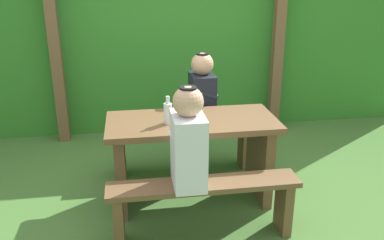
# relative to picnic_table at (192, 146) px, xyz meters

# --- Properties ---
(ground_plane) EXTENTS (12.00, 12.00, 0.00)m
(ground_plane) POSITION_rel_picnic_table_xyz_m (0.00, 0.00, -0.51)
(ground_plane) COLOR #437031
(hedge_backdrop) EXTENTS (6.40, 0.63, 2.22)m
(hedge_backdrop) POSITION_rel_picnic_table_xyz_m (0.00, 2.03, 0.60)
(hedge_backdrop) COLOR #307C27
(hedge_backdrop) RESTS_ON ground_plane
(pergola_post_left) EXTENTS (0.12, 0.12, 1.92)m
(pergola_post_left) POSITION_rel_picnic_table_xyz_m (-1.28, 1.55, 0.46)
(pergola_post_left) COLOR brown
(pergola_post_left) RESTS_ON ground_plane
(pergola_post_right) EXTENTS (0.12, 0.12, 1.92)m
(pergola_post_right) POSITION_rel_picnic_table_xyz_m (1.28, 1.55, 0.46)
(pergola_post_right) COLOR brown
(pergola_post_right) RESTS_ON ground_plane
(picnic_table) EXTENTS (1.40, 0.64, 0.75)m
(picnic_table) POSITION_rel_picnic_table_xyz_m (0.00, 0.00, 0.00)
(picnic_table) COLOR brown
(picnic_table) RESTS_ON ground_plane
(bench_near) EXTENTS (1.40, 0.24, 0.47)m
(bench_near) POSITION_rel_picnic_table_xyz_m (0.00, -0.56, -0.17)
(bench_near) COLOR brown
(bench_near) RESTS_ON ground_plane
(bench_far) EXTENTS (1.40, 0.24, 0.47)m
(bench_far) POSITION_rel_picnic_table_xyz_m (0.00, 0.56, -0.17)
(bench_far) COLOR brown
(bench_far) RESTS_ON ground_plane
(person_white_shirt) EXTENTS (0.25, 0.35, 0.72)m
(person_white_shirt) POSITION_rel_picnic_table_xyz_m (-0.11, -0.56, 0.29)
(person_white_shirt) COLOR silver
(person_white_shirt) RESTS_ON bench_near
(person_black_coat) EXTENTS (0.25, 0.35, 0.72)m
(person_black_coat) POSITION_rel_picnic_table_xyz_m (0.18, 0.56, 0.29)
(person_black_coat) COLOR black
(person_black_coat) RESTS_ON bench_far
(drinking_glass) EXTENTS (0.08, 0.08, 0.09)m
(drinking_glass) POSITION_rel_picnic_table_xyz_m (-0.04, -0.04, 0.29)
(drinking_glass) COLOR silver
(drinking_glass) RESTS_ON picnic_table
(bottle_left) EXTENTS (0.07, 0.07, 0.23)m
(bottle_left) POSITION_rel_picnic_table_xyz_m (-0.20, -0.06, 0.33)
(bottle_left) COLOR silver
(bottle_left) RESTS_ON picnic_table
(bottle_right) EXTENTS (0.06, 0.06, 0.25)m
(bottle_right) POSITION_rel_picnic_table_xyz_m (0.01, 0.10, 0.34)
(bottle_right) COLOR silver
(bottle_right) RESTS_ON picnic_table
(cell_phone) EXTENTS (0.13, 0.16, 0.01)m
(cell_phone) POSITION_rel_picnic_table_xyz_m (-0.10, 0.06, 0.24)
(cell_phone) COLOR silver
(cell_phone) RESTS_ON picnic_table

